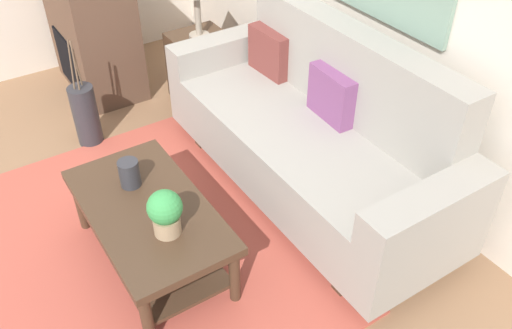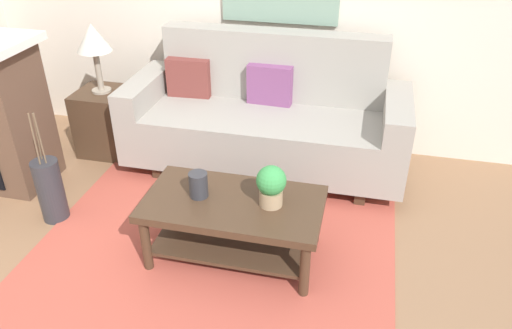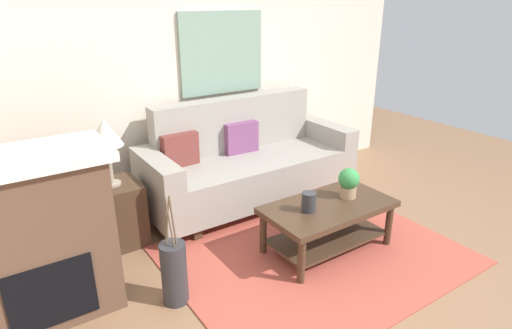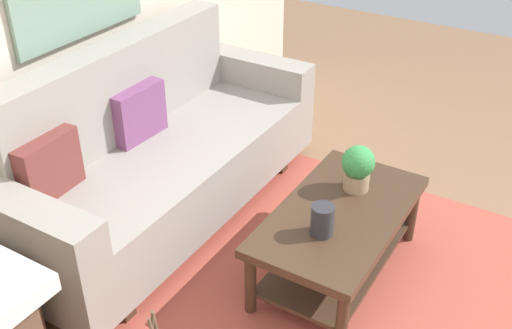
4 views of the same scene
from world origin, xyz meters
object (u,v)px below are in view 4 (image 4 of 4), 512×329
at_px(couch, 158,155).
at_px(potted_plant_tabletop, 358,167).
at_px(coffee_table, 339,228).
at_px(tabletop_vase, 322,220).
at_px(throw_pillow_maroon, 48,166).
at_px(throw_pillow_plum, 138,113).

bearing_deg(couch, potted_plant_tabletop, -76.41).
relative_size(couch, coffee_table, 2.01).
xyz_separation_m(coffee_table, tabletop_vase, (-0.22, 0.00, 0.20)).
relative_size(throw_pillow_maroon, throw_pillow_plum, 1.00).
distance_m(couch, throw_pillow_plum, 0.28).
height_order(couch, tabletop_vase, couch).
relative_size(couch, tabletop_vase, 13.70).
relative_size(tabletop_vase, potted_plant_tabletop, 0.62).
bearing_deg(coffee_table, potted_plant_tabletop, 3.48).
relative_size(coffee_table, potted_plant_tabletop, 4.20).
height_order(throw_pillow_maroon, throw_pillow_plum, same).
relative_size(throw_pillow_plum, tabletop_vase, 2.22).
bearing_deg(tabletop_vase, throw_pillow_plum, 82.37).
distance_m(throw_pillow_maroon, potted_plant_tabletop, 1.61).
relative_size(throw_pillow_maroon, tabletop_vase, 2.22).
xyz_separation_m(couch, throw_pillow_plum, (0.00, 0.13, 0.25)).
bearing_deg(coffee_table, throw_pillow_plum, 92.07).
height_order(coffee_table, potted_plant_tabletop, potted_plant_tabletop).
bearing_deg(couch, tabletop_vase, -98.44).
height_order(couch, throw_pillow_maroon, couch).
bearing_deg(tabletop_vase, throw_pillow_maroon, 111.83).
distance_m(couch, potted_plant_tabletop, 1.20).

